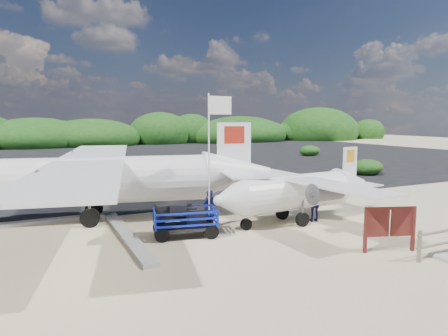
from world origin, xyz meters
The scene contains 11 objects.
ground centered at (0.00, 0.00, 0.00)m, with size 160.00×160.00×0.00m, color beige.
asphalt_apron centered at (0.00, 30.00, 0.00)m, with size 90.00×50.00×0.04m, color #B2B2B2, non-canonical shape.
vegetation_band centered at (0.00, 55.00, 0.00)m, with size 124.00×8.00×4.40m, color #B2B2B2, non-canonical shape.
baggage_cart centered at (-2.51, 0.62, 0.00)m, with size 2.50×1.43×1.25m, color #0C1EBE, non-canonical shape.
flagpole centered at (-1.28, 1.21, 0.00)m, with size 1.07×0.44×5.33m, color white, non-canonical shape.
signboard centered at (2.96, -3.90, 0.00)m, with size 1.88×0.18×1.55m, color #581E19, non-canonical shape.
crew_a centered at (-1.21, 1.38, 0.77)m, with size 0.56×0.37×1.54m, color #121141.
crew_b centered at (2.03, 6.05, 0.76)m, with size 0.74×0.58×1.52m, color #121141.
crew_c centered at (3.23, 0.31, 0.74)m, with size 0.87×0.36×1.49m, color #121141.
aircraft_large centered at (17.00, 26.36, 0.00)m, with size 17.76×17.76×5.33m, color #B2B2B2, non-canonical shape.
aircraft_small centered at (-7.67, 36.18, 0.00)m, with size 8.18×8.18×2.95m, color #B2B2B2, non-canonical shape.
Camera 1 is at (-7.43, -13.02, 4.36)m, focal length 32.00 mm.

